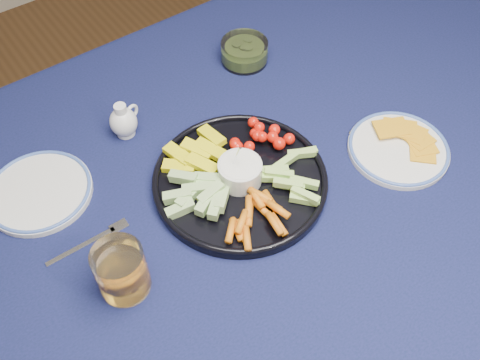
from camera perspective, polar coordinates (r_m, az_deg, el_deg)
dining_table at (r=1.10m, az=4.46°, el=-1.20°), size 1.67×1.07×0.75m
crudite_platter at (r=0.98m, az=-0.10°, el=0.15°), size 0.33×0.33×0.10m
creamer_pitcher at (r=1.09m, az=-12.30°, el=6.13°), size 0.07×0.06×0.08m
pickle_bowl at (r=1.24m, az=0.48°, el=13.44°), size 0.11×0.11×0.05m
cheese_plate at (r=1.09m, az=16.57°, el=3.33°), size 0.20×0.20×0.02m
juice_tumbler at (r=0.87m, az=-12.46°, el=-9.61°), size 0.08×0.08×0.10m
fork_left at (r=0.96m, az=-15.23°, el=-6.14°), size 0.15×0.02×0.00m
fork_right at (r=1.10m, az=15.78°, el=3.74°), size 0.09×0.13×0.00m
side_plate_extra at (r=1.05m, az=-20.63°, el=-1.14°), size 0.19×0.19×0.02m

